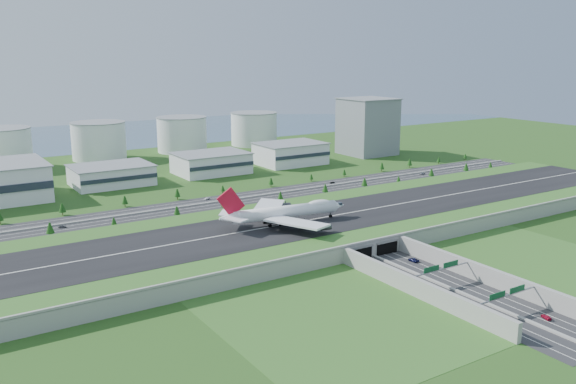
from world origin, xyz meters
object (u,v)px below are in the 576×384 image
car_5 (332,183)px  car_3 (546,317)px  car_1 (460,302)px  car_7 (207,199)px  car_0 (399,276)px  car_4 (62,226)px  car_2 (414,260)px  car_6 (422,173)px  office_tower (367,127)px  boeing_747 (285,212)px  fuel_tank_a (2,149)px

car_5 → car_3: bearing=-19.2°
car_1 → car_7: 220.00m
car_0 → car_4: bearing=140.7°
car_2 → car_6: (160.51, 155.54, -0.07)m
car_6 → car_7: bearing=75.9°
office_tower → boeing_747: 293.20m
car_3 → car_7: car_7 is taller
fuel_tank_a → car_2: bearing=-70.7°
boeing_747 → car_6: boeing_747 is taller
car_7 → car_0: bearing=-17.9°
car_2 → car_6: size_ratio=1.10×
car_0 → car_2: bearing=47.8°
boeing_747 → car_0: size_ratio=15.22×
car_0 → car_2: size_ratio=0.85×
fuel_tank_a → car_3: size_ratio=9.75×
car_1 → car_4: (-111.80, 202.30, 0.03)m
car_1 → car_2: (20.26, 47.83, 0.08)m
car_2 → car_6: bearing=-139.5°
office_tower → car_5: (-113.38, -93.85, -26.71)m
car_3 → car_4: bearing=-39.3°
fuel_tank_a → car_0: size_ratio=9.91×
boeing_747 → car_3: bearing=-71.0°
fuel_tank_a → car_5: (206.62, -208.85, -16.71)m
car_3 → car_5: bearing=-86.3°
office_tower → fuel_tank_a: 340.18m
fuel_tank_a → car_7: fuel_tank_a is taller
car_1 → car_6: 272.10m
car_2 → car_3: (-3.36, -75.98, -0.08)m
car_4 → car_5: size_ratio=1.11×
car_2 → car_0: bearing=27.0°
fuel_tank_a → car_7: (100.91, -204.43, -16.62)m
car_1 → car_0: bearing=72.2°
car_2 → car_7: 174.64m
office_tower → car_0: office_tower is taller
car_1 → car_6: car_6 is taller
office_tower → car_3: (-191.70, -337.33, -26.64)m
car_0 → car_2: (21.63, 12.76, -0.04)m
fuel_tank_a → car_3: 470.47m
car_0 → car_3: bearing=-56.6°
car_3 → car_4: car_4 is taller
office_tower → fuel_tank_a: office_tower is taller
office_tower → car_6: (-27.83, -105.80, -26.63)m
car_1 → car_3: car_3 is taller
car_0 → car_3: size_ratio=0.98×
car_3 → car_4: (-128.70, 230.45, 0.03)m
car_6 → car_3: bearing=135.5°
car_3 → car_6: bearing=-103.7°
office_tower → car_1: bearing=-124.0°
car_1 → car_2: bearing=47.0°
car_7 → fuel_tank_a: bearing=-174.5°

